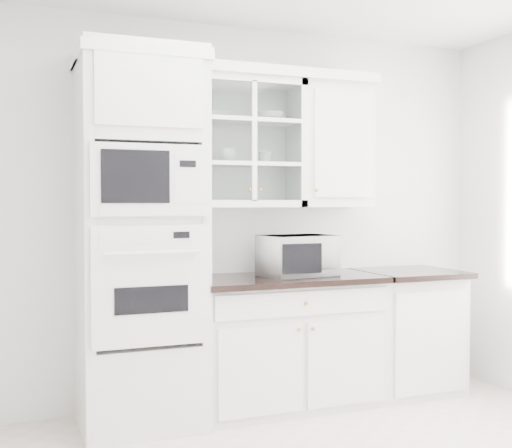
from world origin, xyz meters
name	(u,v)px	position (x,y,z in m)	size (l,w,h in m)	color
room_shell	(315,138)	(0.00, 0.43, 1.78)	(4.00, 3.50, 2.70)	white
oven_column	(140,239)	(-0.75, 1.42, 1.20)	(0.76, 0.68, 2.40)	white
base_cabinet_run	(286,340)	(0.28, 1.45, 0.46)	(1.32, 0.67, 0.92)	white
extra_base_cabinet	(406,330)	(1.28, 1.45, 0.46)	(0.72, 0.67, 0.92)	white
upper_cabinet_glass	(246,143)	(0.03, 1.58, 1.85)	(0.80, 0.33, 0.90)	white
upper_cabinet_solid	(331,146)	(0.71, 1.58, 1.85)	(0.55, 0.33, 0.90)	white
crown_molding	(233,72)	(-0.07, 1.56, 2.33)	(2.14, 0.38, 0.07)	white
countertop_microwave	(297,255)	(0.34, 1.41, 1.06)	(0.49, 0.41, 0.28)	white
bowl_a	(216,115)	(-0.19, 1.59, 2.03)	(0.19, 0.19, 0.05)	white
bowl_b	(269,117)	(0.21, 1.58, 2.04)	(0.20, 0.20, 0.06)	white
cup_a	(228,156)	(-0.10, 1.59, 1.76)	(0.12, 0.12, 0.10)	white
cup_b	(265,157)	(0.18, 1.60, 1.75)	(0.10, 0.10, 0.09)	white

